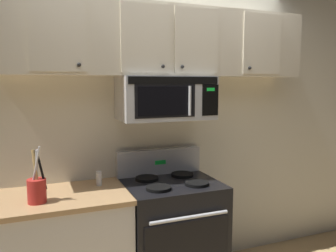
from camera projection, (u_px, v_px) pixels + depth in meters
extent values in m
cube|color=silver|center=(156.00, 122.00, 3.04)|extent=(5.20, 0.10, 2.70)
cube|color=black|center=(171.00, 235.00, 2.81)|extent=(0.76, 0.64, 0.90)
cylinder|color=#B7BABF|center=(190.00, 217.00, 2.45)|extent=(0.61, 0.03, 0.03)
cube|color=#B7BABF|center=(159.00, 162.00, 3.00)|extent=(0.76, 0.07, 0.22)
cube|color=#19D83F|center=(160.00, 162.00, 2.97)|extent=(0.10, 0.00, 0.04)
cylinder|color=black|center=(159.00, 188.00, 2.57)|extent=(0.19, 0.19, 0.02)
cylinder|color=black|center=(197.00, 183.00, 2.68)|extent=(0.19, 0.19, 0.02)
cylinder|color=black|center=(147.00, 178.00, 2.82)|extent=(0.19, 0.19, 0.02)
cylinder|color=black|center=(182.00, 175.00, 2.94)|extent=(0.19, 0.19, 0.02)
cube|color=#B7BABF|center=(166.00, 98.00, 2.79)|extent=(0.76, 0.39, 0.35)
cube|color=black|center=(175.00, 80.00, 2.58)|extent=(0.73, 0.01, 0.06)
cube|color=black|center=(166.00, 101.00, 2.58)|extent=(0.49, 0.01, 0.25)
cube|color=black|center=(166.00, 101.00, 2.58)|extent=(0.44, 0.01, 0.22)
cube|color=black|center=(210.00, 100.00, 2.72)|extent=(0.14, 0.01, 0.25)
cube|color=#19D83F|center=(211.00, 89.00, 2.70)|extent=(0.07, 0.00, 0.03)
cylinder|color=#B7BABF|center=(190.00, 101.00, 2.62)|extent=(0.02, 0.02, 0.23)
cube|color=beige|center=(164.00, 42.00, 2.76)|extent=(2.50, 0.33, 0.55)
cube|color=beige|center=(58.00, 34.00, 2.29)|extent=(0.38, 0.01, 0.51)
sphere|color=black|center=(79.00, 65.00, 2.36)|extent=(0.03, 0.03, 0.03)
cube|color=beige|center=(146.00, 38.00, 2.52)|extent=(0.38, 0.01, 0.51)
sphere|color=black|center=(163.00, 66.00, 2.58)|extent=(0.03, 0.03, 0.03)
cube|color=beige|center=(197.00, 41.00, 2.68)|extent=(0.38, 0.01, 0.51)
sphere|color=black|center=(182.00, 67.00, 2.64)|extent=(0.03, 0.03, 0.03)
cube|color=beige|center=(262.00, 44.00, 2.90)|extent=(0.38, 0.01, 0.51)
sphere|color=black|center=(250.00, 68.00, 2.87)|extent=(0.03, 0.03, 0.03)
cube|color=tan|center=(63.00, 197.00, 2.46)|extent=(0.93, 0.65, 0.03)
cylinder|color=red|center=(37.00, 191.00, 2.28)|extent=(0.12, 0.12, 0.16)
cylinder|color=tan|center=(35.00, 170.00, 2.26)|extent=(0.04, 0.05, 0.27)
cylinder|color=black|center=(41.00, 169.00, 2.27)|extent=(0.07, 0.03, 0.28)
cylinder|color=silver|center=(35.00, 169.00, 2.24)|extent=(0.07, 0.06, 0.30)
cylinder|color=#BCBCC1|center=(36.00, 170.00, 2.26)|extent=(0.03, 0.04, 0.27)
cylinder|color=white|center=(99.00, 179.00, 2.66)|extent=(0.04, 0.04, 0.10)
cylinder|color=#B7BABF|center=(99.00, 172.00, 2.66)|extent=(0.04, 0.04, 0.02)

